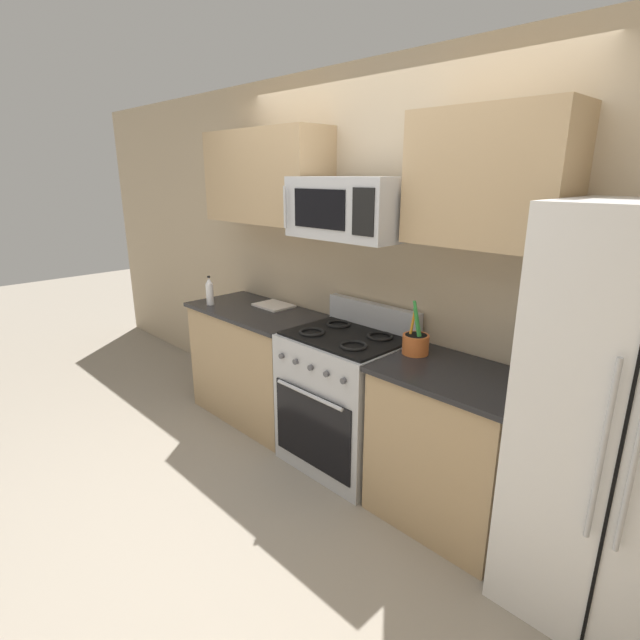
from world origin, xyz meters
name	(u,v)px	position (x,y,z in m)	size (l,w,h in m)	color
ground_plane	(273,502)	(0.00, 0.00, 0.00)	(16.00, 16.00, 0.00)	gray
wall_back	(384,270)	(0.00, 1.00, 1.30)	(8.00, 0.10, 2.60)	tan
counter_left	(257,363)	(-0.96, 0.63, 0.46)	(1.14, 0.60, 0.91)	tan
range_oven	(345,399)	(0.00, 0.64, 0.47)	(0.76, 0.64, 1.09)	#B2B5BA
counter_right	(449,448)	(0.80, 0.63, 0.46)	(0.82, 0.60, 0.91)	tan
microwave	(351,208)	(0.00, 0.66, 1.73)	(0.75, 0.44, 0.36)	#B2B5BA
upper_cabinets_left	(266,177)	(-0.97, 0.78, 1.90)	(1.13, 0.34, 0.66)	tan
upper_cabinets_right	(489,179)	(0.80, 0.78, 1.90)	(0.81, 0.34, 0.66)	tan
utensil_crock	(416,343)	(0.48, 0.72, 0.98)	(0.16, 0.16, 0.33)	#D1662D
cutting_board	(274,305)	(-0.92, 0.79, 0.92)	(0.29, 0.23, 0.02)	silver
bottle_vinegar	(210,291)	(-1.33, 0.46, 1.02)	(0.06, 0.06, 0.23)	silver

